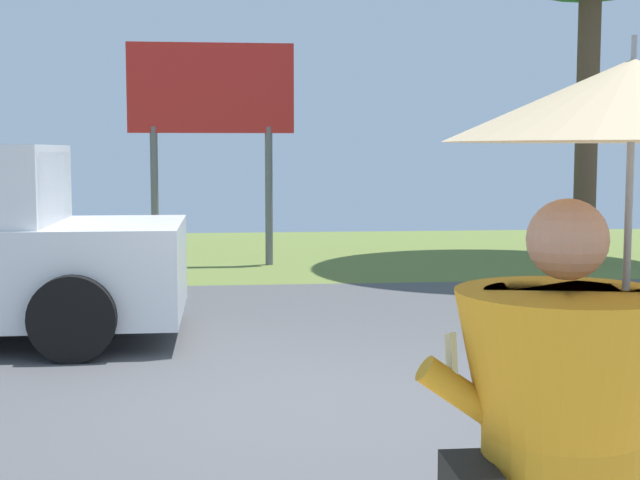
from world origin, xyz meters
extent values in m
cube|color=#4C4C4F|center=(0.00, 2.00, -0.05)|extent=(40.00, 8.00, 0.10)
cube|color=olive|center=(0.00, 10.00, -0.05)|extent=(40.00, 8.00, 0.10)
cylinder|color=orange|center=(0.29, -4.01, 1.12)|extent=(0.44, 0.44, 0.65)
sphere|color=tan|center=(0.29, -4.01, 1.59)|extent=(0.22, 0.22, 0.22)
cylinder|color=orange|center=(0.03, -3.99, 1.16)|extent=(0.29, 0.08, 0.24)
cylinder|color=gray|center=(0.45, -4.01, 1.62)|extent=(0.02, 0.02, 0.75)
cone|color=#D1B284|center=(0.45, -4.01, 1.96)|extent=(1.01, 1.01, 0.22)
cylinder|color=gray|center=(0.45, -4.01, 2.08)|extent=(0.02, 0.02, 0.10)
cube|color=beige|center=(-0.01, -3.96, 1.25)|extent=(0.02, 0.11, 0.16)
cube|color=#2D3842|center=(-2.30, 2.64, 1.43)|extent=(0.10, 1.70, 0.77)
cylinder|color=black|center=(-1.95, 3.64, 0.38)|extent=(0.76, 0.28, 0.76)
cylinder|color=black|center=(-1.95, 1.64, 0.38)|extent=(0.76, 0.28, 0.76)
cylinder|color=slate|center=(-1.72, 8.20, 1.10)|extent=(0.12, 0.12, 2.20)
cylinder|color=slate|center=(0.08, 8.20, 1.10)|extent=(0.12, 0.12, 2.20)
cube|color=red|center=(-0.82, 8.20, 2.80)|extent=(2.60, 0.10, 1.40)
cylinder|color=brown|center=(5.20, 7.95, 2.48)|extent=(0.36, 0.36, 4.95)
camera|label=1|loc=(-0.63, -6.36, 1.83)|focal=51.28mm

